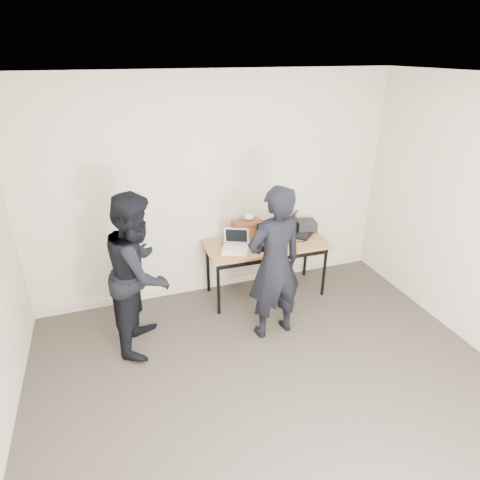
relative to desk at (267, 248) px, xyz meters
name	(u,v)px	position (x,y,z in m)	size (l,w,h in m)	color
room	(298,282)	(-0.54, -1.86, 0.69)	(4.60, 4.60, 2.80)	#3F362F
desk	(267,248)	(0.00, 0.00, 0.00)	(1.52, 0.69, 0.72)	#99623A
laptop_beige	(235,246)	(-0.42, -0.04, 0.11)	(0.39, 0.39, 0.24)	beige
laptop_center	(270,239)	(0.04, 0.00, 0.11)	(0.37, 0.36, 0.24)	black
laptop_right	(297,229)	(0.49, 0.15, 0.12)	(0.49, 0.49, 0.26)	black
leather_satchel	(247,229)	(-0.18, 0.23, 0.19)	(0.37, 0.20, 0.25)	brown
tissue	(249,217)	(-0.15, 0.23, 0.34)	(0.13, 0.10, 0.08)	white
equipment_box	(306,226)	(0.63, 0.19, 0.13)	(0.25, 0.21, 0.14)	black
power_brick	(255,251)	(-0.22, -0.17, 0.07)	(0.08, 0.05, 0.03)	black
cables	(270,244)	(0.02, -0.04, 0.06)	(1.15, 0.35, 0.01)	silver
person_typist	(275,264)	(-0.22, -0.75, 0.20)	(0.63, 0.41, 1.72)	black
person_observer	(139,272)	(-1.57, -0.44, 0.19)	(0.82, 0.64, 1.70)	black
baseboard	(218,282)	(-0.54, 0.38, -0.61)	(4.50, 0.03, 0.10)	#C1B59F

